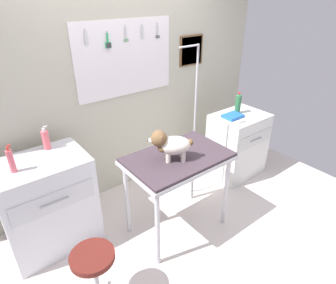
% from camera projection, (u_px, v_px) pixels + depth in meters
% --- Properties ---
extents(ground, '(4.40, 4.00, 0.04)m').
position_uv_depth(ground, '(195.00, 237.00, 3.01)').
color(ground, silver).
extents(rear_wall_panel, '(4.00, 0.11, 2.30)m').
position_uv_depth(rear_wall_panel, '(125.00, 96.00, 3.35)').
color(rear_wall_panel, '#BAB6A0').
rests_on(rear_wall_panel, ground).
extents(grooming_table, '(0.99, 0.63, 0.88)m').
position_uv_depth(grooming_table, '(178.00, 164.00, 2.76)').
color(grooming_table, '#B7B7BC').
rests_on(grooming_table, ground).
extents(grooming_arm, '(0.30, 0.11, 1.79)m').
position_uv_depth(grooming_arm, '(194.00, 132.00, 3.24)').
color(grooming_arm, '#B7B7BC').
rests_on(grooming_arm, ground).
extents(dog, '(0.39, 0.31, 0.30)m').
position_uv_depth(dog, '(170.00, 144.00, 2.58)').
color(dog, silver).
rests_on(dog, grooming_table).
extents(counter_left, '(0.80, 0.58, 0.94)m').
position_uv_depth(counter_left, '(48.00, 204.00, 2.73)').
color(counter_left, silver).
rests_on(counter_left, ground).
extents(cabinet_right, '(0.68, 0.54, 0.85)m').
position_uv_depth(cabinet_right, '(237.00, 145.00, 3.85)').
color(cabinet_right, silver).
rests_on(cabinet_right, ground).
extents(stool, '(0.33, 0.33, 0.56)m').
position_uv_depth(stool, '(94.00, 264.00, 2.14)').
color(stool, '#9E9EA3').
rests_on(stool, ground).
extents(conditioner_bottle, '(0.05, 0.05, 0.24)m').
position_uv_depth(conditioner_bottle, '(11.00, 161.00, 2.32)').
color(conditioner_bottle, '#D05561').
rests_on(conditioner_bottle, counter_left).
extents(shampoo_bottle, '(0.07, 0.06, 0.23)m').
position_uv_depth(shampoo_bottle, '(46.00, 140.00, 2.66)').
color(shampoo_bottle, '#D8555F').
rests_on(shampoo_bottle, counter_left).
extents(soda_bottle, '(0.07, 0.07, 0.27)m').
position_uv_depth(soda_bottle, '(238.00, 104.00, 3.64)').
color(soda_bottle, '#2B653A').
rests_on(soda_bottle, cabinet_right).
extents(supply_tray, '(0.24, 0.18, 0.04)m').
position_uv_depth(supply_tray, '(233.00, 116.00, 3.57)').
color(supply_tray, blue).
rests_on(supply_tray, cabinet_right).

